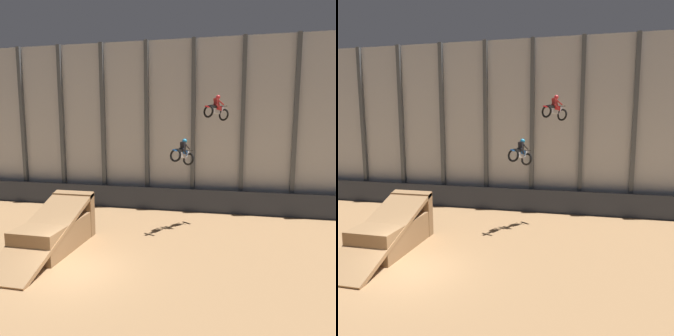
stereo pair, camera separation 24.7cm
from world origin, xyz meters
The scene contains 6 objects.
ground_plane centered at (0.00, 0.00, 0.00)m, with size 60.00×60.00×0.00m, color #9E754C.
arena_back_wall centered at (0.00, 11.24, 5.97)m, with size 32.00×0.40×11.94m.
lower_barrier centered at (0.00, 10.41, 0.80)m, with size 31.36×0.20×1.61m.
dirt_ramp centered at (-2.37, 2.50, 0.85)m, with size 2.28×6.44×2.57m.
rider_bike_left_air centered at (3.46, 6.26, 4.54)m, with size 1.31×1.80×1.60m.
rider_bike_right_air centered at (5.20, 7.78, 7.03)m, with size 1.53×1.71×1.53m.
Camera 2 is at (6.81, -11.83, 6.38)m, focal length 35.00 mm.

